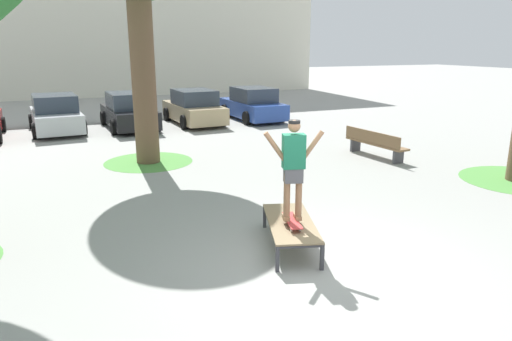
% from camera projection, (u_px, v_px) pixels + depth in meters
% --- Properties ---
extents(ground_plane, '(120.00, 120.00, 0.00)m').
position_uv_depth(ground_plane, '(324.00, 267.00, 7.41)').
color(ground_plane, '#999993').
extents(skate_box, '(1.32, 2.04, 0.46)m').
position_uv_depth(skate_box, '(291.00, 224.00, 8.09)').
color(skate_box, '#38383D').
rests_on(skate_box, ground).
extents(skateboard, '(0.41, 0.82, 0.09)m').
position_uv_depth(skateboard, '(292.00, 221.00, 7.90)').
color(skateboard, '#B23333').
rests_on(skateboard, skate_box).
extents(skater, '(0.98, 0.38, 1.69)m').
position_uv_depth(skater, '(293.00, 163.00, 7.64)').
color(skater, '#8E6647').
rests_on(skater, skateboard).
extents(grass_patch_mid_back, '(2.62, 2.62, 0.01)m').
position_uv_depth(grass_patch_mid_back, '(149.00, 162.00, 14.09)').
color(grass_patch_mid_back, '#519342').
rests_on(grass_patch_mid_back, ground).
extents(car_silver, '(2.14, 4.31, 1.50)m').
position_uv_depth(car_silver, '(56.00, 115.00, 18.78)').
color(car_silver, '#B7BABF').
rests_on(car_silver, ground).
extents(car_black, '(2.07, 4.27, 1.50)m').
position_uv_depth(car_black, '(129.00, 112.00, 19.60)').
color(car_black, black).
rests_on(car_black, ground).
extents(car_tan, '(2.06, 4.27, 1.50)m').
position_uv_depth(car_tan, '(194.00, 108.00, 20.78)').
color(car_tan, tan).
rests_on(car_tan, ground).
extents(car_blue, '(2.01, 4.25, 1.50)m').
position_uv_depth(car_blue, '(253.00, 105.00, 21.87)').
color(car_blue, '#28479E').
rests_on(car_blue, ground).
extents(park_bench, '(0.65, 2.43, 0.83)m').
position_uv_depth(park_bench, '(375.00, 143.00, 14.58)').
color(park_bench, brown).
rests_on(park_bench, ground).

